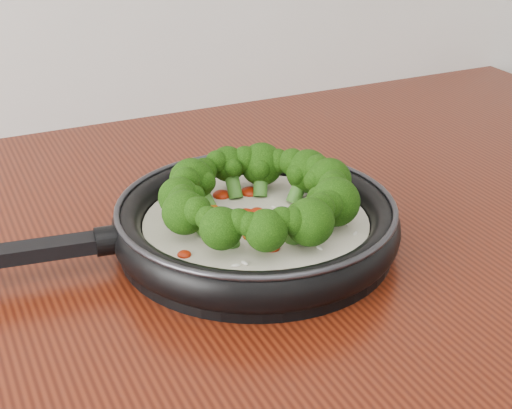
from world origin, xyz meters
name	(u,v)px	position (x,y,z in m)	size (l,w,h in m)	color
skillet	(255,218)	(0.10, 1.04, 0.93)	(0.49, 0.34, 0.09)	black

